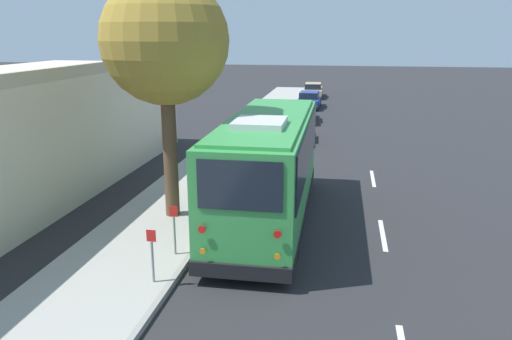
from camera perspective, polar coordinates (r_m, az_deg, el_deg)
The scene contains 13 objects.
ground_plane at distance 14.83m, azimuth 0.40°, elevation -7.42°, with size 160.00×160.00×0.00m, color #28282B.
sidewalk_slab at distance 15.62m, azimuth -11.38°, elevation -6.23°, with size 80.00×3.26×0.15m, color #A3A099.
curb_strip at distance 15.11m, azimuth -5.32°, elevation -6.74°, with size 80.00×0.14×0.15m, color gray.
shuttle_bus at distance 15.24m, azimuth 1.35°, elevation 0.70°, with size 8.98×2.71×3.51m.
parked_sedan_gray at distance 27.74m, azimuth 4.26°, elevation 4.61°, with size 4.47×1.86×1.26m.
parked_sedan_silver at distance 34.03m, azimuth 5.19°, elevation 6.60°, with size 4.55×2.03×1.26m.
parked_sedan_blue at distance 40.18m, azimuth 6.10°, elevation 7.93°, with size 4.32×1.79×1.28m.
parked_sedan_tan at distance 46.95m, azimuth 6.52°, elevation 9.01°, with size 4.73×1.88×1.30m.
street_tree at distance 15.32m, azimuth -10.27°, elevation 15.20°, with size 3.77×3.77×7.84m.
sign_post_near at distance 11.86m, azimuth -11.77°, elevation -9.52°, with size 0.06×0.22×1.30m.
sign_post_far at distance 13.17m, azimuth -9.32°, elevation -6.73°, with size 0.06×0.22×1.33m.
lane_stripe_mid at distance 15.30m, azimuth 14.29°, elevation -7.18°, with size 2.40×0.14×0.01m, color silver.
lane_stripe_ahead at distance 20.97m, azimuth 13.20°, elevation -0.94°, with size 2.40×0.14×0.01m, color silver.
Camera 1 is at (-13.48, -2.27, 5.75)m, focal length 35.00 mm.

